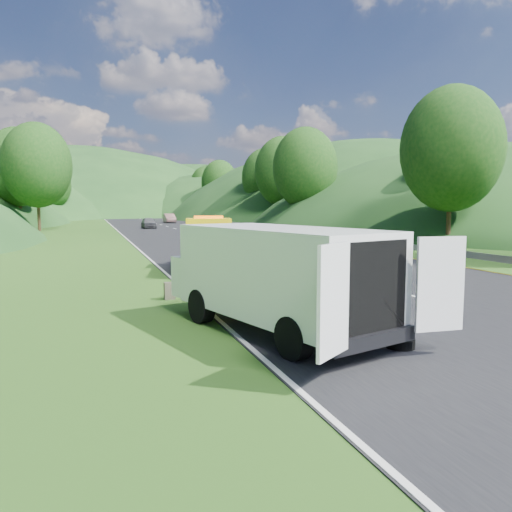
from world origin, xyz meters
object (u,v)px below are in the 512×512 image
object	(u,v)px
worker	(365,348)
suitcase	(170,291)
woman	(204,297)
passing_suv	(300,264)
white_van	(275,273)
child	(270,302)
spare_tire	(400,348)
tow_truck	(209,244)

from	to	relation	value
worker	suitcase	bearing A→B (deg)	96.43
woman	passing_suv	size ratio (longest dim) A/B	0.26
white_van	suitcase	xyz separation A→B (m)	(-1.73, 4.87, -1.13)
white_van	child	size ratio (longest dim) A/B	7.23
child	spare_tire	xyz separation A→B (m)	(0.89, -5.56, 0.00)
passing_suv	worker	bearing A→B (deg)	-118.01
tow_truck	woman	world-z (taller)	tow_truck
child	suitcase	world-z (taller)	suitcase
child	passing_suv	size ratio (longest dim) A/B	0.18
child	passing_suv	world-z (taller)	passing_suv
white_van	spare_tire	xyz separation A→B (m)	(2.03, -2.14, -1.41)
passing_suv	white_van	bearing A→B (deg)	-125.97
woman	child	distance (m)	2.28
tow_truck	white_van	world-z (taller)	white_van
tow_truck	spare_tire	bearing A→B (deg)	-73.71
child	worker	world-z (taller)	worker
white_van	worker	size ratio (longest dim) A/B	4.18
child	white_van	bearing A→B (deg)	-75.72
child	worker	size ratio (longest dim) A/B	0.58
spare_tire	child	bearing A→B (deg)	99.07
woman	child	bearing A→B (deg)	-134.19
child	worker	bearing A→B (deg)	-54.98
tow_truck	passing_suv	distance (m)	5.07
woman	suitcase	size ratio (longest dim) A/B	2.67
tow_truck	woman	distance (m)	6.70
tow_truck	suitcase	distance (m)	7.06
suitcase	worker	bearing A→B (deg)	-65.34
white_van	passing_suv	distance (m)	13.54
woman	worker	world-z (taller)	worker
suitcase	child	bearing A→B (deg)	-26.62
tow_truck	worker	size ratio (longest dim) A/B	3.35
tow_truck	child	world-z (taller)	tow_truck
white_van	child	bearing A→B (deg)	55.20
worker	passing_suv	xyz separation A→B (m)	(4.60, 13.94, 0.00)
suitcase	woman	bearing A→B (deg)	1.41
tow_truck	child	distance (m)	7.94
tow_truck	spare_tire	size ratio (longest dim) A/B	9.97
white_van	suitcase	size ratio (longest dim) A/B	13.71
suitcase	passing_suv	distance (m)	10.54
spare_tire	worker	bearing A→B (deg)	157.51
spare_tire	passing_suv	bearing A→B (deg)	74.62
woman	spare_tire	size ratio (longest dim) A/B	2.42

